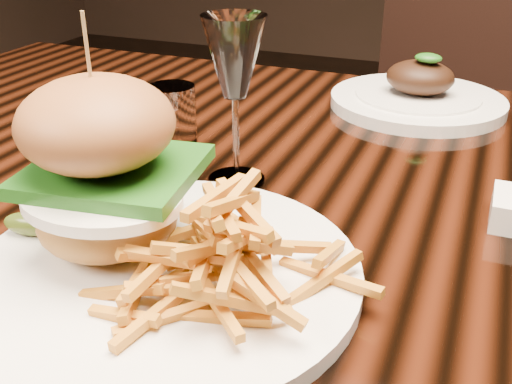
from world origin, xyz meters
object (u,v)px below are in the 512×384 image
at_px(dining_table, 333,240).
at_px(far_dish, 418,97).
at_px(burger_plate, 157,219).
at_px(wine_glass, 235,63).
at_px(chair_far, 446,119).

bearing_deg(dining_table, far_dish, 81.76).
distance_m(dining_table, burger_plate, 0.29).
distance_m(wine_glass, far_dish, 0.40).
height_order(burger_plate, wine_glass, burger_plate).
bearing_deg(chair_far, burger_plate, -85.21).
height_order(wine_glass, chair_far, chair_far).
xyz_separation_m(dining_table, burger_plate, (-0.09, -0.24, 0.14)).
relative_size(dining_table, wine_glass, 8.57).
distance_m(burger_plate, far_dish, 0.56).
distance_m(burger_plate, wine_glass, 0.22).
height_order(dining_table, wine_glass, wine_glass).
bearing_deg(wine_glass, dining_table, 19.92).
bearing_deg(burger_plate, dining_table, 73.85).
xyz_separation_m(wine_glass, chair_far, (0.16, 0.93, -0.35)).
xyz_separation_m(burger_plate, far_dish, (0.13, 0.55, -0.04)).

